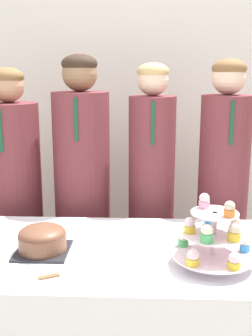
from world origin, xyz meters
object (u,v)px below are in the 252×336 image
at_px(cupcake_stand, 214,237).
at_px(student_1, 83,202).
at_px(round_cake, 42,239).
at_px(student_0, 15,207).
at_px(student_2, 151,204).
at_px(student_3, 222,204).
at_px(cake_knife, 61,275).

distance_m(cupcake_stand, student_1, 0.99).
bearing_deg(student_1, round_cake, -95.51).
relative_size(round_cake, student_0, 0.15).
bearing_deg(student_1, student_2, -0.00).
bearing_deg(student_1, student_3, -0.00).
bearing_deg(student_0, round_cake, -64.50).
xyz_separation_m(cake_knife, student_0, (-0.44, 0.87, -0.04)).
distance_m(cupcake_stand, student_2, 0.81).
bearing_deg(student_3, round_cake, -141.23).
distance_m(cupcake_stand, student_3, 0.80).
distance_m(round_cake, cake_knife, 0.23).
bearing_deg(round_cake, student_1, 84.49).
bearing_deg(cake_knife, student_3, 23.93).
height_order(student_1, student_3, student_1).
relative_size(round_cake, student_2, 0.14).
bearing_deg(student_0, student_2, -0.00).
relative_size(cupcake_stand, student_3, 0.21).
distance_m(cupcake_stand, student_0, 1.27).
bearing_deg(student_1, cake_knife, -86.91).
xyz_separation_m(round_cake, cupcake_stand, (0.67, -0.09, 0.06)).
relative_size(cupcake_stand, student_0, 0.21).
xyz_separation_m(student_0, student_1, (0.39, 0.00, 0.04)).
relative_size(round_cake, cake_knife, 0.93).
bearing_deg(round_cake, student_2, 56.37).
bearing_deg(round_cake, cupcake_stand, -7.98).
bearing_deg(student_1, cupcake_stand, -51.91).
distance_m(round_cake, cupcake_stand, 0.68).
xyz_separation_m(cupcake_stand, student_1, (-0.60, 0.77, -0.12)).
relative_size(student_0, student_1, 0.96).
bearing_deg(cake_knife, student_0, 90.50).
relative_size(student_0, student_3, 0.97).
height_order(student_1, student_2, student_1).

